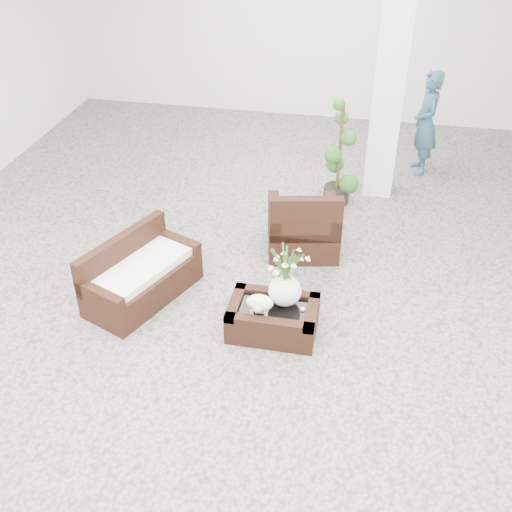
% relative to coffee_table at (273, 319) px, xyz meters
% --- Properties ---
extents(ground, '(11.00, 11.00, 0.00)m').
position_rel_coffee_table_xyz_m(ground, '(-0.27, 0.54, -0.16)').
color(ground, gray).
rests_on(ground, ground).
extents(column, '(0.40, 0.40, 3.50)m').
position_rel_coffee_table_xyz_m(column, '(0.93, 3.34, 1.59)').
color(column, white).
rests_on(column, ground).
extents(coffee_table, '(0.90, 0.60, 0.31)m').
position_rel_coffee_table_xyz_m(coffee_table, '(0.00, 0.00, 0.00)').
color(coffee_table, '#351A0F').
rests_on(coffee_table, ground).
extents(sheep_figurine, '(0.28, 0.23, 0.21)m').
position_rel_coffee_table_xyz_m(sheep_figurine, '(-0.12, -0.10, 0.26)').
color(sheep_figurine, white).
rests_on(sheep_figurine, coffee_table).
extents(planter_narcissus, '(0.44, 0.44, 0.80)m').
position_rel_coffee_table_xyz_m(planter_narcissus, '(0.10, 0.10, 0.56)').
color(planter_narcissus, white).
rests_on(planter_narcissus, coffee_table).
extents(tealight, '(0.04, 0.04, 0.03)m').
position_rel_coffee_table_xyz_m(tealight, '(0.30, 0.02, 0.17)').
color(tealight, white).
rests_on(tealight, coffee_table).
extents(armchair, '(0.99, 0.96, 0.90)m').
position_rel_coffee_table_xyz_m(armchair, '(0.08, 1.61, 0.29)').
color(armchair, '#351A0F').
rests_on(armchair, ground).
extents(loveseat, '(1.10, 1.47, 0.71)m').
position_rel_coffee_table_xyz_m(loveseat, '(-1.51, 0.29, 0.20)').
color(loveseat, '#351A0F').
rests_on(loveseat, ground).
extents(topiary, '(0.40, 0.40, 1.49)m').
position_rel_coffee_table_xyz_m(topiary, '(0.38, 2.88, 0.59)').
color(topiary, '#234F19').
rests_on(topiary, ground).
extents(shopper, '(0.47, 0.63, 1.55)m').
position_rel_coffee_table_xyz_m(shopper, '(1.54, 4.11, 0.62)').
color(shopper, '#2C4C63').
rests_on(shopper, ground).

